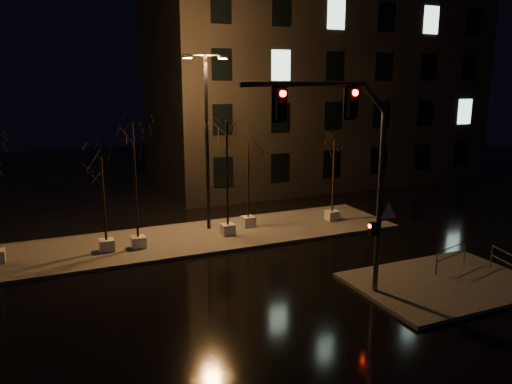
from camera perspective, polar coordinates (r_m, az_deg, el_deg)
name	(u,v)px	position (r m, az deg, el deg)	size (l,w,h in m)	color
ground	(233,283)	(20.12, -2.59, -10.37)	(90.00, 90.00, 0.00)	black
median	(190,239)	(25.44, -7.53, -5.30)	(22.00, 5.00, 0.15)	#484640
sidewalk_corner	(444,283)	(21.23, 20.65, -9.72)	(7.00, 5.00, 0.15)	#484640
building	(314,85)	(40.89, 6.68, 12.03)	(25.00, 12.00, 15.00)	black
tree_1	(102,178)	(23.39, -17.18, 1.49)	(1.80, 1.80, 4.50)	beige
tree_2	(133,151)	(23.28, -13.83, 4.53)	(1.80, 1.80, 6.03)	beige
tree_3	(227,146)	(24.68, -3.36, 5.26)	(1.80, 1.80, 6.00)	beige
tree_4	(248,161)	(26.23, -0.91, 3.55)	(1.80, 1.80, 4.70)	beige
tree_5	(334,157)	(27.79, 8.91, 3.93)	(1.80, 1.80, 4.72)	beige
traffic_signal_mast	(352,160)	(17.53, 10.95, 3.63)	(6.27, 0.30, 7.66)	#515258
streetlight_main	(207,131)	(25.78, -5.64, 6.96)	(2.25, 0.42, 8.99)	black
guard_rail_a	(452,254)	(22.49, 21.45, -6.63)	(2.15, 0.60, 0.96)	#515258
guard_rail_b	(508,261)	(22.55, 26.81, -7.08)	(0.51, 2.00, 0.97)	#515258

